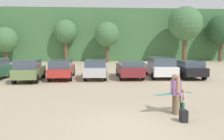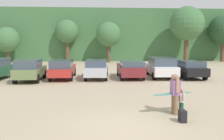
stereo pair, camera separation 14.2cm
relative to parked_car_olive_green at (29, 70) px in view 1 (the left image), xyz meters
The scene contains 17 objects.
ground_plane 12.09m from the parked_car_olive_green, 61.94° to the right, with size 120.00×120.00×0.00m, color tan.
hillside_ridge 24.61m from the parked_car_olive_green, 76.57° to the left, with size 108.00×12.00×7.73m, color #427042.
tree_center_right 17.01m from the parked_car_olive_green, 112.87° to the left, with size 3.33×3.33×4.81m.
tree_far_right 17.34m from the parked_car_olive_green, 85.85° to the left, with size 3.29×3.29×5.94m.
tree_left 17.53m from the parked_car_olive_green, 66.13° to the left, with size 3.43×3.43×5.57m.
tree_center_left 23.32m from the parked_car_olive_green, 39.72° to the left, with size 4.64×4.64×7.65m.
tree_center 28.57m from the parked_car_olive_green, 34.00° to the left, with size 4.20×4.20×6.67m.
parked_car_olive_green is the anchor object (origin of this frame).
parked_car_red 2.51m from the parked_car_olive_green, 22.40° to the left, with size 1.82×4.56×1.54m.
parked_car_silver 5.14m from the parked_car_olive_green, 11.48° to the left, with size 2.06×4.80×1.54m.
parked_car_maroon 7.81m from the parked_car_olive_green, ahead, with size 1.96×4.27×1.45m.
parked_car_white 10.41m from the parked_car_olive_green, ahead, with size 2.12×4.68×1.67m.
parked_car_black 12.56m from the parked_car_olive_green, ahead, with size 1.82×4.01×1.42m.
person_adult 12.28m from the parked_car_olive_green, 48.98° to the right, with size 0.32×0.71×1.69m.
person_child 12.51m from the parked_car_olive_green, 48.32° to the right, with size 0.21×0.46×1.09m.
surfboard_teal 12.13m from the parked_car_olive_green, 48.76° to the right, with size 1.93×0.99×0.14m.
backpack_dropped 13.08m from the parked_car_olive_green, 52.17° to the right, with size 0.24×0.34×0.45m.
Camera 1 is at (-1.19, -8.63, 3.06)m, focal length 40.56 mm.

